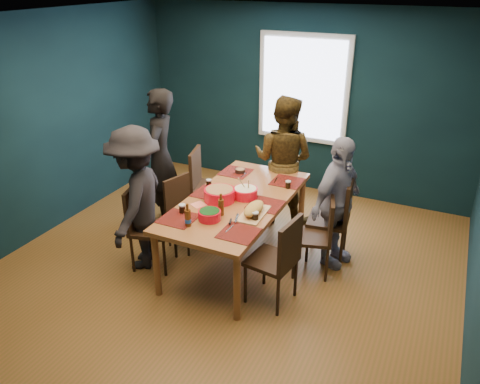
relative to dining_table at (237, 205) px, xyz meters
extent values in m
cube|color=brown|center=(-0.03, -0.20, -0.72)|extent=(5.00, 5.00, 0.01)
cube|color=silver|center=(-0.03, -0.20, 1.98)|extent=(5.00, 5.00, 0.01)
cube|color=#0E282F|center=(-2.53, -0.20, 0.63)|extent=(0.01, 5.00, 2.70)
cube|color=#0E282F|center=(-0.03, 2.30, 0.63)|extent=(5.00, 0.01, 2.70)
cube|color=#0E282F|center=(-0.03, -2.70, 0.63)|extent=(5.00, 0.01, 2.70)
cube|color=silver|center=(-0.03, 2.27, 0.83)|extent=(1.35, 0.06, 1.55)
cube|color=#9A532E|center=(0.00, 0.00, 0.05)|extent=(1.04, 2.08, 0.05)
cylinder|color=#9A532E|center=(-0.46, -0.96, -0.35)|extent=(0.07, 0.07, 0.74)
cylinder|color=#9A532E|center=(0.46, -0.96, -0.35)|extent=(0.07, 0.07, 0.74)
cylinder|color=#9A532E|center=(-0.46, 0.96, -0.35)|extent=(0.07, 0.07, 0.74)
cylinder|color=#9A532E|center=(0.46, 0.96, -0.35)|extent=(0.07, 0.07, 0.74)
cube|color=black|center=(-0.74, 0.73, -0.23)|extent=(0.55, 0.55, 0.04)
cube|color=black|center=(-0.93, 0.67, 0.03)|extent=(0.16, 0.45, 0.49)
cylinder|color=black|center=(-0.87, 0.49, -0.49)|extent=(0.03, 0.03, 0.46)
cylinder|color=black|center=(-0.50, 0.59, -0.49)|extent=(0.03, 0.03, 0.46)
cylinder|color=black|center=(-0.97, 0.86, -0.49)|extent=(0.03, 0.03, 0.46)
cylinder|color=black|center=(-0.60, 0.96, -0.49)|extent=(0.03, 0.03, 0.46)
cube|color=black|center=(-0.67, 0.02, -0.29)|extent=(0.49, 0.49, 0.04)
cube|color=black|center=(-0.84, 0.07, -0.06)|extent=(0.15, 0.39, 0.43)
cylinder|color=black|center=(-0.88, -0.10, -0.51)|extent=(0.03, 0.03, 0.40)
cylinder|color=black|center=(-0.55, -0.19, -0.51)|extent=(0.03, 0.03, 0.40)
cylinder|color=black|center=(-0.78, 0.23, -0.51)|extent=(0.03, 0.03, 0.40)
cylinder|color=black|center=(-0.46, 0.13, -0.51)|extent=(0.03, 0.03, 0.40)
cube|color=black|center=(-0.81, -0.51, -0.24)|extent=(0.53, 0.53, 0.04)
cube|color=black|center=(-1.00, -0.56, 0.02)|extent=(0.15, 0.44, 0.48)
cylinder|color=black|center=(-0.94, -0.74, -0.49)|extent=(0.03, 0.03, 0.45)
cylinder|color=black|center=(-0.58, -0.65, -0.49)|extent=(0.03, 0.03, 0.45)
cylinder|color=black|center=(-1.04, -0.37, -0.49)|extent=(0.03, 0.03, 0.45)
cylinder|color=black|center=(-0.67, -0.28, -0.49)|extent=(0.03, 0.03, 0.45)
cube|color=black|center=(0.92, 0.51, -0.23)|extent=(0.50, 0.50, 0.04)
cube|color=black|center=(1.13, 0.54, 0.04)|extent=(0.10, 0.45, 0.50)
cylinder|color=black|center=(0.76, 0.30, -0.48)|extent=(0.03, 0.03, 0.46)
cylinder|color=black|center=(1.14, 0.35, -0.48)|extent=(0.03, 0.03, 0.46)
cylinder|color=black|center=(0.71, 0.68, -0.48)|extent=(0.03, 0.03, 0.46)
cylinder|color=black|center=(1.09, 0.73, -0.48)|extent=(0.03, 0.03, 0.46)
cube|color=black|center=(0.85, 0.13, -0.27)|extent=(0.52, 0.52, 0.04)
cube|color=black|center=(1.03, 0.18, -0.02)|extent=(0.15, 0.41, 0.46)
cylinder|color=black|center=(0.73, -0.09, -0.50)|extent=(0.03, 0.03, 0.43)
cylinder|color=black|center=(1.07, 0.01, -0.50)|extent=(0.03, 0.03, 0.43)
cylinder|color=black|center=(0.63, 0.25, -0.50)|extent=(0.03, 0.03, 0.43)
cylinder|color=black|center=(0.97, 0.35, -0.50)|extent=(0.03, 0.03, 0.43)
cube|color=black|center=(0.64, -0.53, -0.25)|extent=(0.50, 0.50, 0.04)
cube|color=black|center=(0.83, -0.56, 0.02)|extent=(0.10, 0.44, 0.48)
cylinder|color=black|center=(0.42, -0.69, -0.49)|extent=(0.03, 0.03, 0.45)
cylinder|color=black|center=(0.80, -0.74, -0.49)|extent=(0.03, 0.03, 0.45)
cylinder|color=black|center=(0.48, -0.32, -0.49)|extent=(0.03, 0.03, 0.45)
cylinder|color=black|center=(0.85, -0.37, -0.49)|extent=(0.03, 0.03, 0.45)
imported|color=black|center=(-1.30, 0.43, 0.19)|extent=(0.60, 0.75, 1.81)
imported|color=black|center=(0.10, 1.17, 0.14)|extent=(0.85, 0.67, 1.71)
imported|color=white|center=(1.02, 0.43, 0.05)|extent=(0.62, 0.96, 1.53)
imported|color=black|center=(-0.96, -0.54, 0.11)|extent=(0.89, 1.19, 1.65)
cylinder|color=red|center=(-0.16, -0.12, 0.14)|extent=(0.34, 0.34, 0.14)
cylinder|color=#649C38|center=(-0.16, -0.12, 0.21)|extent=(0.30, 0.30, 0.02)
cylinder|color=red|center=(0.07, 0.07, 0.13)|extent=(0.28, 0.28, 0.11)
cylinder|color=beige|center=(0.07, 0.07, 0.18)|extent=(0.24, 0.24, 0.02)
cylinder|color=tan|center=(0.11, 0.07, 0.22)|extent=(0.08, 0.15, 0.22)
cylinder|color=tan|center=(0.04, 0.07, 0.22)|extent=(0.07, 0.16, 0.22)
cylinder|color=red|center=(-0.05, -0.55, 0.12)|extent=(0.23, 0.23, 0.10)
cylinder|color=#104113|center=(-0.05, -0.55, 0.17)|extent=(0.21, 0.21, 0.02)
cube|color=#D9B075|center=(0.32, -0.26, 0.08)|extent=(0.25, 0.47, 0.02)
ellipsoid|color=#BA9242|center=(0.32, -0.26, 0.15)|extent=(0.18, 0.37, 0.11)
cube|color=#ACACB3|center=(0.21, -0.44, 0.10)|extent=(0.08, 0.18, 0.00)
cylinder|color=black|center=(0.19, -0.55, 0.10)|extent=(0.05, 0.10, 0.02)
sphere|color=#125017|center=(0.32, -0.36, 0.15)|extent=(0.03, 0.03, 0.03)
sphere|color=#125017|center=(0.32, -0.26, 0.15)|extent=(0.03, 0.03, 0.03)
sphere|color=#125017|center=(0.32, -0.16, 0.15)|extent=(0.03, 0.03, 0.03)
cylinder|color=black|center=(-0.29, 0.68, 0.10)|extent=(0.13, 0.13, 0.05)
cylinder|color=#649C38|center=(-0.29, 0.68, 0.12)|extent=(0.11, 0.11, 0.01)
cylinder|color=#4C270D|center=(-0.18, -0.76, 0.16)|extent=(0.06, 0.06, 0.18)
cylinder|color=#4C270D|center=(-0.18, -0.76, 0.28)|extent=(0.03, 0.03, 0.07)
cylinder|color=#174BA1|center=(-0.18, -0.76, 0.13)|extent=(0.07, 0.07, 0.04)
cylinder|color=#4C270D|center=(0.01, -0.41, 0.16)|extent=(0.06, 0.06, 0.17)
cylinder|color=#4C270D|center=(0.01, -0.41, 0.28)|extent=(0.02, 0.02, 0.07)
cylinder|color=black|center=(-0.37, -0.55, 0.12)|extent=(0.07, 0.07, 0.10)
cylinder|color=silver|center=(-0.37, -0.55, 0.17)|extent=(0.07, 0.07, 0.01)
cylinder|color=black|center=(0.39, -0.37, 0.12)|extent=(0.07, 0.07, 0.09)
cylinder|color=silver|center=(0.39, -0.37, 0.16)|extent=(0.07, 0.07, 0.01)
cylinder|color=black|center=(0.41, 0.51, 0.12)|extent=(0.06, 0.06, 0.09)
cylinder|color=silver|center=(0.41, 0.51, 0.16)|extent=(0.06, 0.06, 0.01)
cylinder|color=black|center=(-0.44, 0.15, 0.12)|extent=(0.06, 0.06, 0.09)
cylinder|color=silver|center=(-0.44, 0.15, 0.16)|extent=(0.07, 0.07, 0.01)
cube|color=#F67F67|center=(0.35, 0.10, 0.08)|extent=(0.19, 0.19, 0.00)
cube|color=#F67F67|center=(-0.31, -0.31, 0.08)|extent=(0.19, 0.19, 0.00)
cube|color=#F67F67|center=(0.33, -0.71, 0.08)|extent=(0.16, 0.16, 0.00)
camera|label=1|loc=(2.03, -4.21, 2.38)|focal=35.00mm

